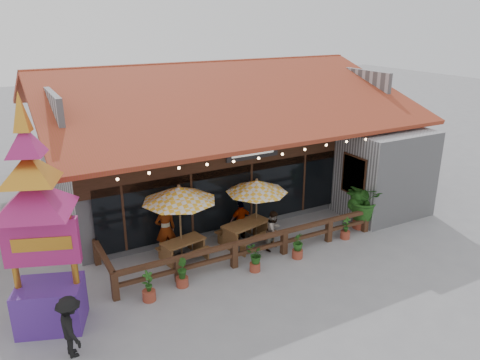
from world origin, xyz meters
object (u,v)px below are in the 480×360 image
picnic_table_left (183,247)px  tropical_plant (362,199)px  umbrella_right (257,186)px  picnic_table_right (246,230)px  thai_sign_tower (35,203)px  pedestrian (71,327)px  umbrella_left (179,194)px

picnic_table_left → tropical_plant: bearing=-7.8°
umbrella_right → picnic_table_right: 1.65m
picnic_table_left → picnic_table_right: size_ratio=0.83×
picnic_table_right → tropical_plant: tropical_plant is taller
picnic_table_left → picnic_table_right: 2.47m
picnic_table_left → thai_sign_tower: (-4.53, -1.73, 3.14)m
thai_sign_tower → pedestrian: 3.19m
umbrella_right → tropical_plant: (4.17, -1.10, -0.89)m
umbrella_left → picnic_table_right: (2.48, -0.17, -1.80)m
umbrella_left → picnic_table_left: bearing=-87.0°
picnic_table_right → pedestrian: (-6.72, -3.20, 0.25)m
thai_sign_tower → pedestrian: thai_sign_tower is taller
umbrella_right → tropical_plant: umbrella_right is taller
tropical_plant → thai_sign_tower: bearing=-176.3°
pedestrian → tropical_plant: bearing=-85.5°
umbrella_left → thai_sign_tower: size_ratio=0.40×
umbrella_right → tropical_plant: size_ratio=1.27×
pedestrian → picnic_table_left: bearing=-59.5°
picnic_table_right → thai_sign_tower: (-7.00, -1.71, 3.05)m
thai_sign_tower → umbrella_right: bearing=13.8°
picnic_table_left → thai_sign_tower: bearing=-159.1°
umbrella_left → picnic_table_left: 1.89m
picnic_table_left → tropical_plant: 7.26m
umbrella_right → pedestrian: 8.08m
umbrella_right → pedestrian: size_ratio=1.69×
picnic_table_right → thai_sign_tower: size_ratio=0.30×
picnic_table_left → thai_sign_tower: thai_sign_tower is taller
picnic_table_left → pedestrian: pedestrian is taller
thai_sign_tower → pedestrian: bearing=-79.4°
picnic_table_right → pedestrian: size_ratio=1.27×
tropical_plant → pedestrian: bearing=-168.9°
umbrella_right → tropical_plant: 4.40m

